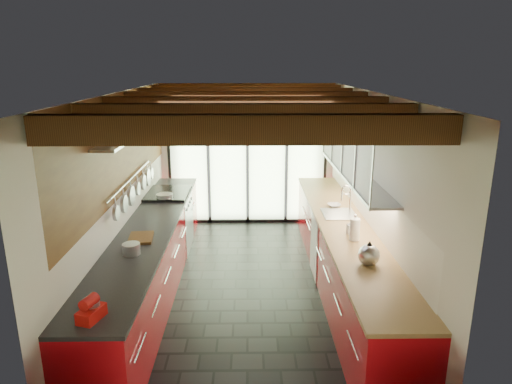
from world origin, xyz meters
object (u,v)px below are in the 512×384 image
paper_towel (355,230)px  bowl (334,205)px  stand_mixer (91,310)px  soap_bottle (350,227)px  kettle (369,254)px

paper_towel → bowl: (0.00, 1.30, -0.11)m
stand_mixer → soap_bottle: size_ratio=1.53×
paper_towel → soap_bottle: 0.22m
stand_mixer → kettle: kettle is taller
stand_mixer → soap_bottle: (2.54, 1.90, 0.00)m
paper_towel → bowl: paper_towel is taller
bowl → soap_bottle: bearing=-90.0°
paper_towel → soap_bottle: paper_towel is taller
kettle → soap_bottle: (0.00, 0.88, -0.03)m
kettle → bowl: (0.00, 1.97, -0.09)m
soap_bottle → bowl: (0.00, 1.09, -0.07)m
stand_mixer → bowl: (2.54, 2.99, -0.06)m
paper_towel → bowl: size_ratio=1.71×
bowl → paper_towel: bearing=-90.0°
stand_mixer → kettle: (2.54, 1.02, 0.03)m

